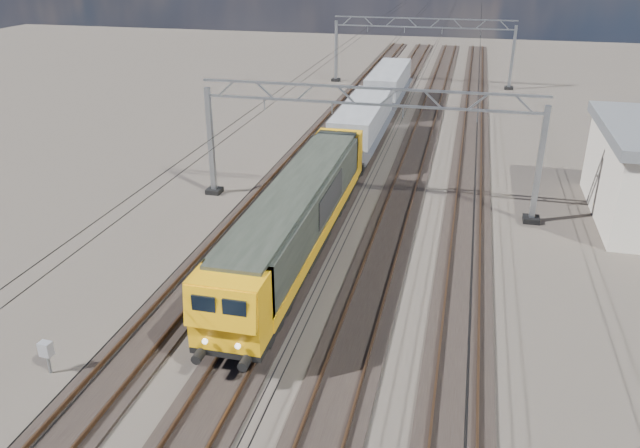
% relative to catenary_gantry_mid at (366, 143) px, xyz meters
% --- Properties ---
extents(ground, '(160.00, 160.00, 0.00)m').
position_rel_catenary_gantry_mid_xyz_m(ground, '(-0.00, -4.00, -3.91)').
color(ground, '#2A2420').
rests_on(ground, ground).
extents(track_outer_west, '(2.60, 140.00, 0.30)m').
position_rel_catenary_gantry_mid_xyz_m(track_outer_west, '(-6.00, -4.00, -3.83)').
color(track_outer_west, black).
rests_on(track_outer_west, ground).
extents(track_loco, '(2.60, 140.00, 0.30)m').
position_rel_catenary_gantry_mid_xyz_m(track_loco, '(-2.00, -4.00, -3.83)').
color(track_loco, black).
rests_on(track_loco, ground).
extents(track_inner_east, '(2.60, 140.00, 0.30)m').
position_rel_catenary_gantry_mid_xyz_m(track_inner_east, '(2.00, -4.00, -3.83)').
color(track_inner_east, black).
rests_on(track_inner_east, ground).
extents(track_outer_east, '(2.60, 140.00, 0.30)m').
position_rel_catenary_gantry_mid_xyz_m(track_outer_east, '(6.00, -4.00, -3.83)').
color(track_outer_east, black).
rests_on(track_outer_east, ground).
extents(catenary_gantry_mid, '(19.90, 0.90, 7.11)m').
position_rel_catenary_gantry_mid_xyz_m(catenary_gantry_mid, '(0.00, 0.00, 0.00)').
color(catenary_gantry_mid, gray).
rests_on(catenary_gantry_mid, ground).
extents(catenary_gantry_far, '(19.90, 0.90, 7.11)m').
position_rel_catenary_gantry_mid_xyz_m(catenary_gantry_far, '(0.00, 36.00, 0.00)').
color(catenary_gantry_far, gray).
rests_on(catenary_gantry_far, ground).
extents(overhead_wires, '(12.03, 140.00, 0.53)m').
position_rel_catenary_gantry_mid_xyz_m(overhead_wires, '(-0.00, 4.00, 1.84)').
color(overhead_wires, black).
rests_on(overhead_wires, ground).
extents(locomotive, '(2.76, 21.10, 3.62)m').
position_rel_catenary_gantry_mid_xyz_m(locomotive, '(-2.00, -7.18, -1.58)').
color(locomotive, black).
rests_on(locomotive, ground).
extents(hopper_wagon_lead, '(3.38, 13.00, 3.25)m').
position_rel_catenary_gantry_mid_xyz_m(hopper_wagon_lead, '(-2.00, 10.52, -1.67)').
color(hopper_wagon_lead, black).
rests_on(hopper_wagon_lead, ground).
extents(hopper_wagon_mid, '(3.38, 13.00, 3.25)m').
position_rel_catenary_gantry_mid_xyz_m(hopper_wagon_mid, '(-2.00, 24.72, -1.67)').
color(hopper_wagon_mid, black).
rests_on(hopper_wagon_mid, ground).
extents(trackside_cabinet, '(0.46, 0.36, 1.32)m').
position_rel_catenary_gantry_mid_xyz_m(trackside_cabinet, '(-8.40, -18.21, -2.90)').
color(trackside_cabinet, gray).
rests_on(trackside_cabinet, ground).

